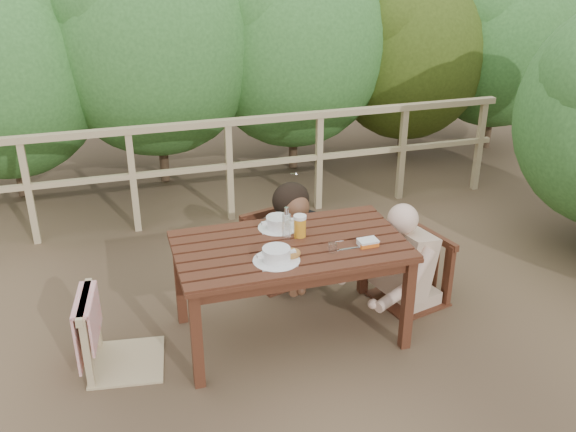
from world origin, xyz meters
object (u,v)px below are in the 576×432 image
object	(u,v)px
chair_left	(119,299)
bottle	(287,224)
bread_roll	(291,254)
tumbler	(333,249)
beer_glass	(300,227)
chair_far	(280,222)
butter_tub	(368,243)
soup_near	(276,255)
woman	(279,201)
soup_far	(278,223)
diner_right	(418,219)
table	(290,290)
chair_right	(413,243)

from	to	relation	value
chair_left	bottle	size ratio (longest dim) A/B	4.03
bread_roll	tumbler	xyz separation A→B (m)	(0.28, -0.01, 0.00)
beer_glass	bottle	world-z (taller)	bottle
chair_far	beer_glass	distance (m)	0.77
bottle	tumbler	xyz separation A→B (m)	(0.24, -0.26, -0.09)
butter_tub	chair_far	bearing A→B (deg)	106.63
chair_far	bottle	size ratio (longest dim) A/B	4.01
soup_near	beer_glass	distance (m)	0.37
woman	soup_far	distance (m)	0.58
chair_far	butter_tub	world-z (taller)	chair_far
beer_glass	tumbler	distance (m)	0.31
beer_glass	diner_right	bearing A→B (deg)	5.18
woman	butter_tub	world-z (taller)	woman
beer_glass	butter_tub	distance (m)	0.47
table	diner_right	size ratio (longest dim) A/B	1.12
woman	chair_left	bearing A→B (deg)	16.97
woman	butter_tub	xyz separation A→B (m)	(0.33, -0.98, 0.07)
tumbler	butter_tub	world-z (taller)	tumbler
chair_right	diner_right	bearing A→B (deg)	75.97
chair_right	bottle	bearing A→B (deg)	-98.34
diner_right	table	bearing A→B (deg)	85.03
table	beer_glass	xyz separation A→B (m)	(0.09, 0.08, 0.44)
chair_left	woman	world-z (taller)	woman
beer_glass	soup_near	bearing A→B (deg)	-130.89
diner_right	bread_roll	world-z (taller)	diner_right
chair_right	bread_roll	bearing A→B (deg)	-85.70
chair_far	chair_left	bearing A→B (deg)	-163.67
butter_tub	chair_right	bearing A→B (deg)	31.17
chair_left	bread_roll	size ratio (longest dim) A/B	8.12
tumbler	diner_right	bearing A→B (deg)	24.11
chair_right	woman	world-z (taller)	woman
chair_left	diner_right	bearing A→B (deg)	-77.78
chair_left	butter_tub	bearing A→B (deg)	-88.25
soup_far	bread_roll	bearing A→B (deg)	-94.60
soup_far	butter_tub	xyz separation A→B (m)	(0.49, -0.43, -0.02)
table	bread_roll	bearing A→B (deg)	-104.41
soup_far	beer_glass	bearing A→B (deg)	-58.90
diner_right	bottle	world-z (taller)	diner_right
chair_right	woman	bearing A→B (deg)	-141.11
chair_left	table	bearing A→B (deg)	-81.76
beer_glass	bottle	xyz separation A→B (m)	(-0.10, -0.02, 0.04)
chair_right	bread_roll	distance (m)	1.13
diner_right	soup_near	bearing A→B (deg)	93.19
bread_roll	chair_far	bearing A→B (deg)	78.23
table	chair_far	distance (m)	0.81
soup_near	bottle	distance (m)	0.31
beer_glass	butter_tub	world-z (taller)	beer_glass
table	bottle	bearing A→B (deg)	95.35
soup_far	bread_roll	world-z (taller)	soup_far
woman	soup_far	bearing A→B (deg)	57.72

